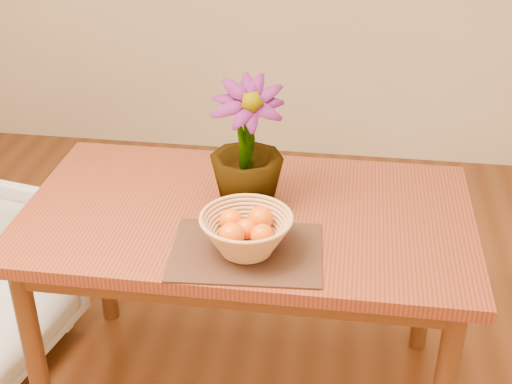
# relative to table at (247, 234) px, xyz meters

# --- Properties ---
(table) EXTENTS (1.40, 0.80, 0.75)m
(table) POSITION_rel_table_xyz_m (0.00, 0.00, 0.00)
(table) COLOR maroon
(table) RESTS_ON floor
(placemat) EXTENTS (0.45, 0.35, 0.01)m
(placemat) POSITION_rel_table_xyz_m (0.04, -0.23, 0.09)
(placemat) COLOR #381F14
(placemat) RESTS_ON table
(wicker_basket) EXTENTS (0.26, 0.26, 0.11)m
(wicker_basket) POSITION_rel_table_xyz_m (0.04, -0.23, 0.15)
(wicker_basket) COLOR tan
(wicker_basket) RESTS_ON placemat
(orange_pile) EXTENTS (0.16, 0.17, 0.07)m
(orange_pile) POSITION_rel_table_xyz_m (0.04, -0.23, 0.17)
(orange_pile) COLOR #FE6504
(orange_pile) RESTS_ON wicker_basket
(potted_plant) EXTENTS (0.26, 0.26, 0.41)m
(potted_plant) POSITION_rel_table_xyz_m (-0.01, 0.05, 0.29)
(potted_plant) COLOR #1B3F12
(potted_plant) RESTS_ON table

